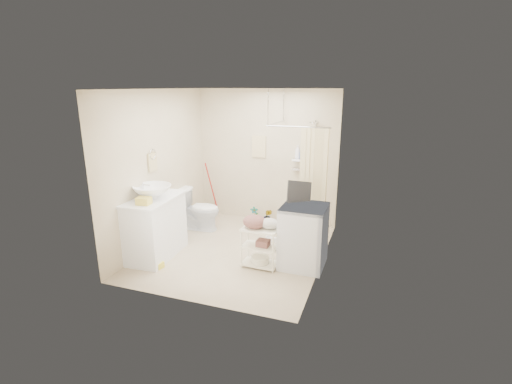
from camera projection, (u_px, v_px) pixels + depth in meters
floor at (237, 251)px, 6.17m from camera, size 3.20×3.20×0.00m
ceiling at (234, 89)px, 5.46m from camera, size 2.80×3.20×0.04m
wall_back at (266, 157)px, 7.27m from camera, size 2.80×0.04×2.60m
wall_front at (185, 204)px, 4.36m from camera, size 2.80×0.04×2.60m
wall_left at (159, 169)px, 6.25m from camera, size 0.04×3.20×2.60m
wall_right at (325, 182)px, 5.38m from camera, size 0.04×3.20×2.60m
vanity at (155, 227)px, 5.88m from camera, size 0.68×1.14×0.97m
sink at (152, 192)px, 5.71m from camera, size 0.70×0.70×0.20m
counter_basket at (144, 201)px, 5.41m from camera, size 0.21×0.17×0.11m
floor_basket at (157, 264)px, 5.58m from camera, size 0.26×0.22×0.13m
toilet at (199, 209)px, 7.02m from camera, size 0.80×0.49×0.79m
mop at (210, 189)px, 7.75m from camera, size 0.12×0.12×1.13m
potted_plant_a at (254, 215)px, 7.43m from camera, size 0.20×0.18×0.31m
potted_plant_b at (268, 216)px, 7.35m from camera, size 0.18×0.15×0.30m
hanging_towel at (259, 147)px, 7.24m from camera, size 0.28×0.03×0.42m
towel_ring at (152, 161)px, 6.02m from camera, size 0.04×0.22×0.34m
tp_holder at (165, 201)px, 6.45m from camera, size 0.08×0.12×0.14m
shower at (303, 179)px, 6.57m from camera, size 1.10×1.10×2.10m
shampoo_bottle_a at (298, 152)px, 6.97m from camera, size 0.12×0.12×0.25m
shampoo_bottle_b at (302, 154)px, 6.94m from camera, size 0.11×0.11×0.18m
washing_machine at (303, 236)px, 5.56m from camera, size 0.65×0.68×0.95m
laundry_rack at (260, 244)px, 5.55m from camera, size 0.55×0.33×0.74m
ironing_board at (297, 222)px, 5.62m from camera, size 0.38×0.28×1.31m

